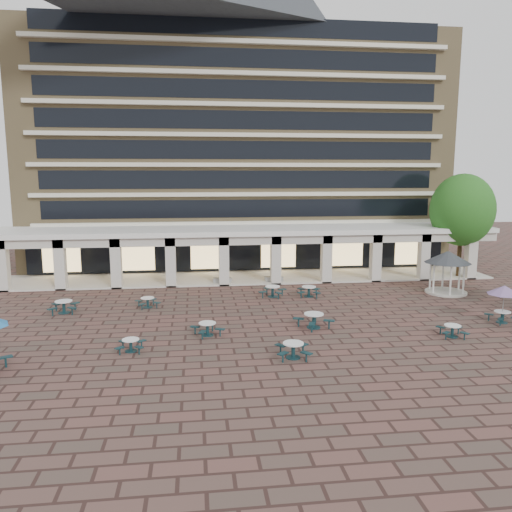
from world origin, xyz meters
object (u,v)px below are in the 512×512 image
object	(u,v)px
picnic_table_1	(293,349)
planter_left	(222,278)
picnic_table_0	(131,344)
gazebo	(448,262)
planter_right	(274,276)

from	to	relation	value
picnic_table_1	planter_left	distance (m)	17.29
picnic_table_1	planter_left	bearing A→B (deg)	102.67
picnic_table_0	gazebo	bearing A→B (deg)	25.98
picnic_table_1	planter_right	bearing A→B (deg)	88.39
picnic_table_0	gazebo	xyz separation A→B (m)	(22.09, 9.96, 2.01)
gazebo	planter_right	distance (m)	13.53
picnic_table_1	planter_left	xyz separation A→B (m)	(-2.53, 17.10, -0.01)
picnic_table_1	planter_left	size ratio (longest dim) A/B	1.22
picnic_table_1	planter_left	world-z (taller)	planter_left
gazebo	planter_left	bearing A→B (deg)	162.46
picnic_table_0	picnic_table_1	bearing A→B (deg)	-11.56
picnic_table_0	planter_right	xyz separation A→B (m)	(9.76, 15.21, 0.20)
picnic_table_0	planter_right	distance (m)	18.07
picnic_table_0	planter_left	size ratio (longest dim) A/B	0.99
planter_left	planter_right	xyz separation A→B (m)	(4.28, 0.00, 0.13)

